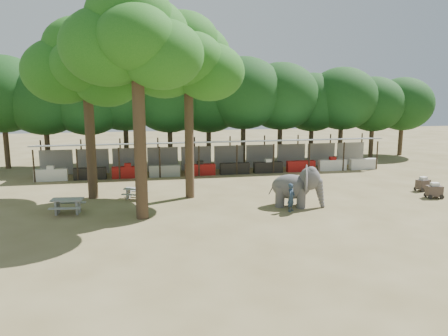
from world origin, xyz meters
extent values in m
plane|color=brown|center=(0.00, 0.00, 0.00)|extent=(100.00, 100.00, 0.00)
cube|color=gray|center=(0.00, 14.00, 2.50)|extent=(28.00, 2.99, 0.39)
cylinder|color=#2D2319|center=(-12.60, 12.65, 1.20)|extent=(0.12, 0.12, 2.40)
cylinder|color=#2D2319|center=(-12.60, 15.35, 1.40)|extent=(0.12, 0.12, 2.80)
cube|color=silver|center=(-12.60, 12.90, 0.45)|extent=(2.38, 0.50, 0.90)
cube|color=gray|center=(-12.60, 15.30, 1.00)|extent=(2.52, 0.12, 2.00)
cylinder|color=#2D2319|center=(-9.80, 12.65, 1.20)|extent=(0.12, 0.12, 2.40)
cylinder|color=#2D2319|center=(-9.80, 15.35, 1.40)|extent=(0.12, 0.12, 2.80)
cube|color=black|center=(-9.80, 12.90, 0.45)|extent=(2.38, 0.50, 0.90)
cube|color=gray|center=(-9.80, 15.30, 1.00)|extent=(2.52, 0.12, 2.00)
cylinder|color=#2D2319|center=(-7.00, 12.65, 1.20)|extent=(0.12, 0.12, 2.40)
cylinder|color=#2D2319|center=(-7.00, 15.35, 1.40)|extent=(0.12, 0.12, 2.80)
cube|color=maroon|center=(-7.00, 12.90, 0.45)|extent=(2.38, 0.50, 0.90)
cube|color=gray|center=(-7.00, 15.30, 1.00)|extent=(2.52, 0.12, 2.00)
cylinder|color=#2D2319|center=(-4.20, 12.65, 1.20)|extent=(0.12, 0.12, 2.40)
cylinder|color=#2D2319|center=(-4.20, 15.35, 1.40)|extent=(0.12, 0.12, 2.80)
cube|color=gray|center=(-4.20, 12.90, 0.45)|extent=(2.38, 0.50, 0.90)
cube|color=gray|center=(-4.20, 15.30, 1.00)|extent=(2.52, 0.12, 2.00)
cylinder|color=#2D2319|center=(-1.40, 12.65, 1.20)|extent=(0.12, 0.12, 2.40)
cylinder|color=#2D2319|center=(-1.40, 15.35, 1.40)|extent=(0.12, 0.12, 2.80)
cube|color=maroon|center=(-1.40, 12.90, 0.45)|extent=(2.38, 0.50, 0.90)
cube|color=gray|center=(-1.40, 15.30, 1.00)|extent=(2.52, 0.12, 2.00)
cylinder|color=#2D2319|center=(1.40, 12.65, 1.20)|extent=(0.12, 0.12, 2.40)
cylinder|color=#2D2319|center=(1.40, 15.35, 1.40)|extent=(0.12, 0.12, 2.80)
cube|color=black|center=(1.40, 12.90, 0.45)|extent=(2.38, 0.50, 0.90)
cube|color=gray|center=(1.40, 15.30, 1.00)|extent=(2.52, 0.12, 2.00)
cylinder|color=#2D2319|center=(4.20, 12.65, 1.20)|extent=(0.12, 0.12, 2.40)
cylinder|color=#2D2319|center=(4.20, 15.35, 1.40)|extent=(0.12, 0.12, 2.80)
cube|color=black|center=(4.20, 12.90, 0.45)|extent=(2.38, 0.50, 0.90)
cube|color=gray|center=(4.20, 15.30, 1.00)|extent=(2.52, 0.12, 2.00)
cylinder|color=#2D2319|center=(7.00, 12.65, 1.20)|extent=(0.12, 0.12, 2.40)
cylinder|color=#2D2319|center=(7.00, 15.35, 1.40)|extent=(0.12, 0.12, 2.80)
cube|color=maroon|center=(7.00, 12.90, 0.45)|extent=(2.38, 0.50, 0.90)
cube|color=gray|center=(7.00, 15.30, 1.00)|extent=(2.52, 0.12, 2.00)
cylinder|color=#2D2319|center=(9.80, 12.65, 1.20)|extent=(0.12, 0.12, 2.40)
cylinder|color=#2D2319|center=(9.80, 15.35, 1.40)|extent=(0.12, 0.12, 2.80)
cube|color=silver|center=(9.80, 12.90, 0.45)|extent=(2.38, 0.50, 0.90)
cube|color=gray|center=(9.80, 15.30, 1.00)|extent=(2.52, 0.12, 2.00)
cylinder|color=#2D2319|center=(12.60, 12.65, 1.20)|extent=(0.12, 0.12, 2.40)
cylinder|color=#2D2319|center=(12.60, 15.35, 1.40)|extent=(0.12, 0.12, 2.80)
cube|color=silver|center=(12.60, 12.90, 0.45)|extent=(2.38, 0.50, 0.90)
cube|color=gray|center=(12.60, 15.30, 1.00)|extent=(2.52, 0.12, 2.00)
cylinder|color=#332316|center=(-9.00, 7.00, 4.60)|extent=(0.60, 0.60, 9.20)
cone|color=#332316|center=(-9.00, 7.00, 9.20)|extent=(0.57, 0.57, 2.88)
ellipsoid|color=#165013|center=(-10.40, 7.30, 7.82)|extent=(4.80, 4.80, 3.94)
ellipsoid|color=#165013|center=(-7.80, 6.40, 7.42)|extent=(4.20, 4.20, 3.44)
ellipsoid|color=#165013|center=(-8.80, 8.10, 8.42)|extent=(5.20, 5.20, 4.26)
ellipsoid|color=#165013|center=(-9.00, 5.70, 8.12)|extent=(3.80, 3.80, 3.12)
ellipsoid|color=#165013|center=(-9.30, 7.20, 9.22)|extent=(4.40, 4.40, 3.61)
cylinder|color=#332316|center=(-6.00, 2.00, 5.20)|extent=(0.64, 0.64, 10.40)
cone|color=#332316|center=(-6.00, 2.00, 10.40)|extent=(0.61, 0.61, 3.25)
ellipsoid|color=#165013|center=(-7.40, 2.30, 8.84)|extent=(4.80, 4.80, 3.94)
ellipsoid|color=#165013|center=(-4.80, 1.40, 8.44)|extent=(4.20, 4.20, 3.44)
ellipsoid|color=#165013|center=(-5.80, 3.10, 9.44)|extent=(5.20, 5.20, 4.26)
ellipsoid|color=#165013|center=(-6.00, 0.70, 9.14)|extent=(3.80, 3.80, 3.12)
ellipsoid|color=#165013|center=(-6.30, 2.20, 10.24)|extent=(4.40, 4.40, 3.61)
cylinder|color=#332316|center=(-3.00, 6.00, 4.80)|extent=(0.56, 0.56, 9.60)
cone|color=#332316|center=(-3.00, 6.00, 9.60)|extent=(0.53, 0.53, 3.00)
ellipsoid|color=#165013|center=(-4.40, 6.30, 8.16)|extent=(4.80, 4.80, 3.94)
ellipsoid|color=#165013|center=(-1.80, 5.40, 7.76)|extent=(4.20, 4.20, 3.44)
ellipsoid|color=#165013|center=(-2.80, 7.10, 8.76)|extent=(5.20, 5.20, 4.26)
ellipsoid|color=#165013|center=(-3.00, 4.70, 8.46)|extent=(3.80, 3.80, 3.12)
ellipsoid|color=#165013|center=(-3.30, 6.20, 9.56)|extent=(4.40, 4.40, 3.61)
cylinder|color=#332316|center=(-16.67, 19.00, 1.87)|extent=(0.44, 0.44, 3.74)
ellipsoid|color=black|center=(-16.67, 19.00, 5.53)|extent=(6.46, 5.95, 5.61)
cylinder|color=#332316|center=(-13.33, 19.00, 1.87)|extent=(0.44, 0.44, 3.74)
ellipsoid|color=black|center=(-13.33, 19.00, 5.53)|extent=(6.46, 5.95, 5.61)
cylinder|color=#332316|center=(-10.00, 19.00, 1.87)|extent=(0.44, 0.44, 3.74)
ellipsoid|color=black|center=(-10.00, 19.00, 5.53)|extent=(6.46, 5.95, 5.61)
cylinder|color=#332316|center=(-6.67, 19.00, 1.87)|extent=(0.44, 0.44, 3.74)
ellipsoid|color=black|center=(-6.67, 19.00, 5.53)|extent=(6.46, 5.95, 5.61)
cylinder|color=#332316|center=(-3.33, 19.00, 1.87)|extent=(0.44, 0.44, 3.74)
ellipsoid|color=black|center=(-3.33, 19.00, 5.53)|extent=(6.46, 5.95, 5.61)
cylinder|color=#332316|center=(0.00, 19.00, 1.87)|extent=(0.44, 0.44, 3.74)
ellipsoid|color=black|center=(0.00, 19.00, 5.53)|extent=(6.46, 5.95, 5.61)
cylinder|color=#332316|center=(3.33, 19.00, 1.87)|extent=(0.44, 0.44, 3.74)
ellipsoid|color=black|center=(3.33, 19.00, 5.53)|extent=(6.46, 5.95, 5.61)
cylinder|color=#332316|center=(6.67, 19.00, 1.87)|extent=(0.44, 0.44, 3.74)
ellipsoid|color=black|center=(6.67, 19.00, 5.53)|extent=(6.46, 5.95, 5.61)
cylinder|color=#332316|center=(10.00, 19.00, 1.87)|extent=(0.44, 0.44, 3.74)
ellipsoid|color=black|center=(10.00, 19.00, 5.53)|extent=(6.46, 5.95, 5.61)
cylinder|color=#332316|center=(13.33, 19.00, 1.87)|extent=(0.44, 0.44, 3.74)
ellipsoid|color=black|center=(13.33, 19.00, 5.53)|extent=(6.46, 5.95, 5.61)
cylinder|color=#332316|center=(16.67, 19.00, 1.87)|extent=(0.44, 0.44, 3.74)
ellipsoid|color=black|center=(16.67, 19.00, 5.53)|extent=(6.46, 5.95, 5.61)
cylinder|color=#332316|center=(20.00, 19.00, 1.87)|extent=(0.44, 0.44, 3.74)
ellipsoid|color=black|center=(20.00, 19.00, 5.53)|extent=(6.46, 5.95, 5.61)
ellipsoid|color=#474445|center=(2.56, 2.84, 1.16)|extent=(2.55, 2.04, 1.44)
cylinder|color=#474445|center=(1.87, 2.75, 0.61)|extent=(0.67, 0.67, 1.21)
cylinder|color=#474445|center=(2.12, 3.38, 0.61)|extent=(0.67, 0.67, 1.21)
cylinder|color=#474445|center=(3.00, 2.29, 0.61)|extent=(0.67, 0.67, 1.21)
cylinder|color=#474445|center=(3.26, 2.93, 0.61)|extent=(0.67, 0.67, 1.21)
ellipsoid|color=#474445|center=(3.54, 2.44, 1.68)|extent=(1.51, 1.38, 1.34)
ellipsoid|color=#474445|center=(3.11, 1.92, 1.71)|extent=(0.60, 1.09, 1.37)
ellipsoid|color=#474445|center=(3.59, 3.12, 1.71)|extent=(0.60, 1.09, 1.37)
cone|color=#474445|center=(4.14, 2.20, 0.75)|extent=(0.71, 0.71, 1.51)
imported|color=#26384C|center=(2.22, 1.78, 0.79)|extent=(0.67, 0.68, 1.59)
cube|color=gray|center=(-10.03, 3.62, 0.81)|extent=(1.75, 0.95, 0.07)
cube|color=gray|center=(-10.59, 3.67, 0.39)|extent=(0.18, 0.68, 0.78)
cube|color=gray|center=(-9.47, 3.56, 0.39)|extent=(0.18, 0.68, 0.78)
cube|color=gray|center=(-10.09, 3.01, 0.47)|extent=(1.70, 0.45, 0.06)
cube|color=gray|center=(-9.97, 4.23, 0.47)|extent=(1.70, 0.45, 0.06)
cube|color=gray|center=(-6.41, 6.28, 0.64)|extent=(1.48, 1.10, 0.05)
cube|color=gray|center=(-6.82, 6.45, 0.31)|extent=(0.29, 0.53, 0.63)
cube|color=gray|center=(-6.00, 6.10, 0.31)|extent=(0.29, 0.53, 0.63)
cube|color=gray|center=(-6.60, 5.82, 0.38)|extent=(1.32, 0.73, 0.04)
cube|color=gray|center=(-6.22, 6.73, 0.38)|extent=(1.32, 0.73, 0.04)
cube|color=#392C27|center=(12.07, 2.91, 0.46)|extent=(1.01, 0.71, 0.64)
cylinder|color=black|center=(11.65, 2.68, 0.14)|extent=(0.28, 0.11, 0.28)
cylinder|color=black|center=(12.37, 2.55, 0.14)|extent=(0.28, 0.11, 0.28)
cylinder|color=black|center=(11.76, 3.28, 0.14)|extent=(0.28, 0.11, 0.28)
cylinder|color=black|center=(12.48, 3.14, 0.14)|extent=(0.28, 0.11, 0.28)
cube|color=silver|center=(12.07, 2.91, 0.87)|extent=(0.52, 0.45, 0.23)
cube|color=#392C27|center=(12.60, 4.80, 0.45)|extent=(1.00, 0.75, 0.62)
cylinder|color=black|center=(12.33, 4.42, 0.13)|extent=(0.27, 0.12, 0.27)
cylinder|color=black|center=(13.02, 4.61, 0.13)|extent=(0.27, 0.12, 0.27)
cylinder|color=black|center=(12.18, 4.99, 0.13)|extent=(0.27, 0.12, 0.27)
cylinder|color=black|center=(12.87, 5.18, 0.13)|extent=(0.27, 0.12, 0.27)
cube|color=silver|center=(12.60, 4.80, 0.85)|extent=(0.52, 0.46, 0.22)
camera|label=1|loc=(-5.97, -20.79, 6.82)|focal=35.00mm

